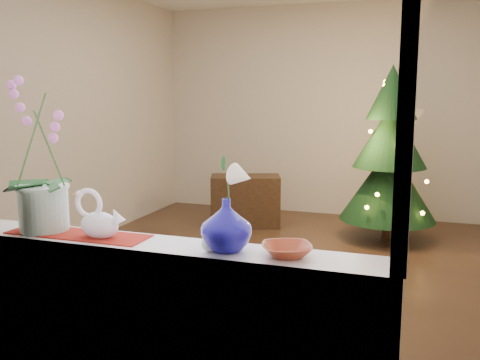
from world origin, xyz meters
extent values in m
plane|color=#321F14|center=(0.00, 0.00, 0.00)|extent=(5.00, 5.00, 0.00)
cube|color=beige|center=(0.00, 2.50, 1.35)|extent=(4.50, 0.10, 2.70)
cube|color=beige|center=(0.00, -2.50, 1.35)|extent=(4.50, 0.10, 2.70)
cube|color=beige|center=(-2.25, 0.00, 1.35)|extent=(0.10, 5.00, 2.70)
cube|color=white|center=(0.00, -2.46, 0.44)|extent=(2.20, 0.08, 0.88)
cube|color=white|center=(0.00, -2.37, 0.90)|extent=(2.20, 0.26, 0.04)
cube|color=maroon|center=(-0.38, -2.37, 0.92)|extent=(0.70, 0.20, 0.01)
imported|color=#0D096E|center=(0.37, -2.38, 1.05)|extent=(0.28, 0.28, 0.26)
sphere|color=silver|center=(0.31, -2.42, 0.96)|extent=(0.09, 0.09, 0.07)
imported|color=#A13E24|center=(0.64, -2.37, 0.94)|extent=(0.23, 0.23, 0.04)
cube|color=black|center=(-0.84, 1.51, 0.31)|extent=(0.90, 0.65, 0.61)
camera|label=1|loc=(1.14, -4.43, 1.58)|focal=40.00mm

